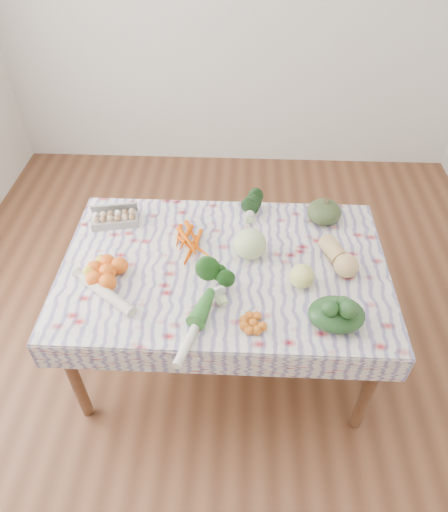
{
  "coord_description": "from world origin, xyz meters",
  "views": [
    {
      "loc": [
        0.07,
        -1.65,
        2.4
      ],
      "look_at": [
        0.0,
        0.0,
        0.82
      ],
      "focal_mm": 32.0,
      "sensor_mm": 36.0,
      "label": 1
    }
  ],
  "objects_px": {
    "dining_table": "(224,276)",
    "grapefruit": "(302,276)",
    "egg_carton": "(115,220)",
    "cabbage": "(250,244)",
    "butternut_squash": "(339,255)",
    "kabocha_squash": "(324,212)"
  },
  "relations": [
    {
      "from": "cabbage",
      "to": "kabocha_squash",
      "type": "bearing_deg",
      "value": 36.65
    },
    {
      "from": "egg_carton",
      "to": "grapefruit",
      "type": "relative_size",
      "value": 2.14
    },
    {
      "from": "butternut_squash",
      "to": "grapefruit",
      "type": "distance_m",
      "value": 0.25
    },
    {
      "from": "cabbage",
      "to": "butternut_squash",
      "type": "distance_m",
      "value": 0.45
    },
    {
      "from": "cabbage",
      "to": "grapefruit",
      "type": "relative_size",
      "value": 1.36
    },
    {
      "from": "kabocha_squash",
      "to": "grapefruit",
      "type": "height_order",
      "value": "kabocha_squash"
    },
    {
      "from": "dining_table",
      "to": "grapefruit",
      "type": "distance_m",
      "value": 0.42
    },
    {
      "from": "egg_carton",
      "to": "kabocha_squash",
      "type": "bearing_deg",
      "value": -7.09
    },
    {
      "from": "butternut_squash",
      "to": "kabocha_squash",
      "type": "bearing_deg",
      "value": 73.92
    },
    {
      "from": "cabbage",
      "to": "grapefruit",
      "type": "xyz_separation_m",
      "value": [
        0.25,
        -0.2,
        -0.02
      ]
    },
    {
      "from": "egg_carton",
      "to": "cabbage",
      "type": "relative_size",
      "value": 1.57
    },
    {
      "from": "egg_carton",
      "to": "butternut_squash",
      "type": "xyz_separation_m",
      "value": [
        1.2,
        -0.26,
        0.03
      ]
    },
    {
      "from": "dining_table",
      "to": "kabocha_squash",
      "type": "xyz_separation_m",
      "value": [
        0.54,
        0.38,
        0.15
      ]
    },
    {
      "from": "dining_table",
      "to": "butternut_squash",
      "type": "height_order",
      "value": "butternut_squash"
    },
    {
      "from": "dining_table",
      "to": "grapefruit",
      "type": "relative_size",
      "value": 13.33
    },
    {
      "from": "kabocha_squash",
      "to": "cabbage",
      "type": "height_order",
      "value": "cabbage"
    },
    {
      "from": "kabocha_squash",
      "to": "grapefruit",
      "type": "bearing_deg",
      "value": -107.92
    },
    {
      "from": "cabbage",
      "to": "butternut_squash",
      "type": "xyz_separation_m",
      "value": [
        0.45,
        -0.04,
        -0.02
      ]
    },
    {
      "from": "dining_table",
      "to": "kabocha_squash",
      "type": "height_order",
      "value": "kabocha_squash"
    },
    {
      "from": "dining_table",
      "to": "cabbage",
      "type": "relative_size",
      "value": 9.77
    },
    {
      "from": "egg_carton",
      "to": "kabocha_squash",
      "type": "relative_size",
      "value": 1.35
    },
    {
      "from": "butternut_squash",
      "to": "grapefruit",
      "type": "relative_size",
      "value": 2.19
    }
  ]
}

